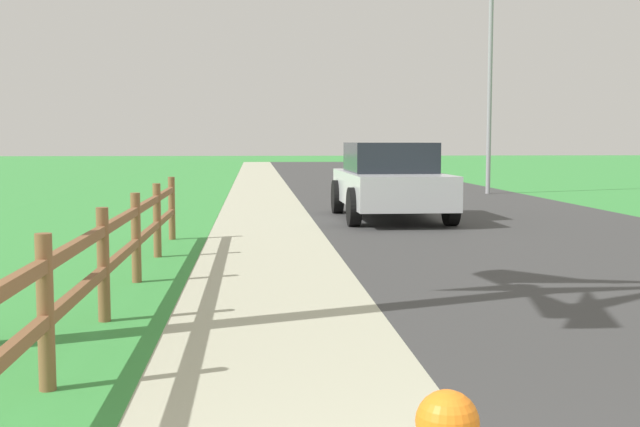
{
  "coord_description": "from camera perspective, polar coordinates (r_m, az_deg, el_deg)",
  "views": [
    {
      "loc": [
        -1.21,
        -1.64,
        1.64
      ],
      "look_at": [
        -0.29,
        9.55,
        0.62
      ],
      "focal_mm": 45.3,
      "sensor_mm": 36.0,
      "label": 1
    }
  ],
  "objects": [
    {
      "name": "parked_suv_silver",
      "position": [
        16.91,
        4.95,
        2.35
      ],
      "size": [
        2.14,
        4.57,
        1.59
      ],
      "color": "#B7BABF",
      "rests_on": "ground"
    },
    {
      "name": "grass_verge",
      "position": [
        28.88,
        -11.22,
        1.84
      ],
      "size": [
        5.0,
        66.0,
        0.0
      ],
      "primitive_type": "cube",
      "color": "green",
      "rests_on": "ground"
    },
    {
      "name": "curb_concrete",
      "position": [
        28.75,
        -8.24,
        1.87
      ],
      "size": [
        6.0,
        66.0,
        0.01
      ],
      "primitive_type": "cube",
      "color": "#B3B297",
      "rests_on": "ground"
    },
    {
      "name": "ground_plane",
      "position": [
        26.72,
        -2.07,
        1.66
      ],
      "size": [
        120.0,
        120.0,
        0.0
      ],
      "primitive_type": "plane",
      "color": "green"
    },
    {
      "name": "road_asphalt",
      "position": [
        29.07,
        4.66,
        1.94
      ],
      "size": [
        7.0,
        66.0,
        0.01
      ],
      "primitive_type": "cube",
      "color": "#3B3B3B",
      "rests_on": "ground"
    },
    {
      "name": "rail_fence",
      "position": [
        7.5,
        -15.07,
        -2.92
      ],
      "size": [
        0.11,
        12.26,
        1.04
      ],
      "color": "brown",
      "rests_on": "ground"
    },
    {
      "name": "street_lamp",
      "position": [
        25.48,
        12.16,
        10.42
      ],
      "size": [
        1.17,
        0.2,
        6.81
      ],
      "color": "gray",
      "rests_on": "ground"
    }
  ]
}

